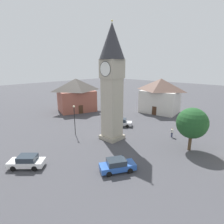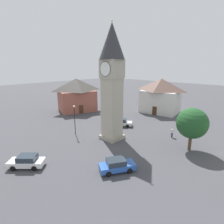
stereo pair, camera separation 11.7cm
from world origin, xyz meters
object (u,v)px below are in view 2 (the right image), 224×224
tree (192,123)px  building_terrace_right (77,94)px  car_blue_kerb (117,165)px  lamp_post (74,115)px  pedestrian (172,132)px  car_red_corner (27,161)px  clock_tower (112,74)px  building_corner_back (160,95)px  car_silver_kerb (121,122)px

tree → building_terrace_right: building_terrace_right is taller
car_blue_kerb → lamp_post: 13.64m
pedestrian → tree: tree is taller
tree → building_terrace_right: (-30.65, 2.57, 0.27)m
pedestrian → tree: (3.99, -2.72, 3.04)m
car_blue_kerb → car_red_corner: (-8.36, -6.84, 0.00)m
car_red_corner → lamp_post: lamp_post is taller
clock_tower → pedestrian: (6.97, 7.36, -9.50)m
tree → lamp_post: tree is taller
building_terrace_right → lamp_post: bearing=-37.0°
car_blue_kerb → building_terrace_right: building_terrace_right is taller
pedestrian → lamp_post: (-12.89, -10.51, 2.47)m
building_terrace_right → lamp_post: 17.25m
pedestrian → lamp_post: size_ratio=0.32×
car_red_corner → building_corner_back: building_corner_back is taller
tree → building_corner_back: bearing=130.8°
building_terrace_right → pedestrian: bearing=0.3°
building_corner_back → lamp_post: (-2.94, -23.96, -0.90)m
tree → lamp_post: bearing=-155.2°
car_blue_kerb → building_corner_back: size_ratio=0.43×
clock_tower → pedestrian: clock_tower is taller
pedestrian → tree: size_ratio=0.27×
car_red_corner → pedestrian: size_ratio=2.45×
building_terrace_right → building_corner_back: bearing=39.1°
clock_tower → car_blue_kerb: clock_tower is taller
clock_tower → car_red_corner: (-1.34, -13.34, -9.75)m
car_blue_kerb → pedestrian: 13.87m
pedestrian → lamp_post: 16.82m
car_silver_kerb → building_corner_back: (-0.02, 14.97, 3.62)m
tree → building_corner_back: building_corner_back is taller
car_silver_kerb → lamp_post: bearing=-108.2°
lamp_post → car_blue_kerb: bearing=-14.5°
clock_tower → lamp_post: clock_tower is taller
car_red_corner → building_corner_back: size_ratio=0.41×
car_red_corner → tree: size_ratio=0.67×
pedestrian → lamp_post: lamp_post is taller
car_red_corner → lamp_post: (-4.58, 10.19, 2.72)m
clock_tower → lamp_post: 9.72m
car_blue_kerb → pedestrian: bearing=90.2°
tree → building_corner_back: (-13.94, 16.17, 0.33)m
clock_tower → car_silver_kerb: 11.74m
clock_tower → building_corner_back: 21.90m
car_silver_kerb → building_terrace_right: bearing=175.3°
car_blue_kerb → car_silver_kerb: bearing=129.0°
building_terrace_right → building_corner_back: size_ratio=1.10×
building_terrace_right → building_corner_back: building_corner_back is taller
car_red_corner → building_corner_back: (-1.65, 34.15, 3.62)m
pedestrian → building_corner_back: bearing=126.5°
car_red_corner → car_silver_kerb: bearing=94.8°
clock_tower → car_blue_kerb: size_ratio=4.10×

